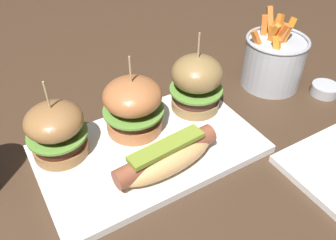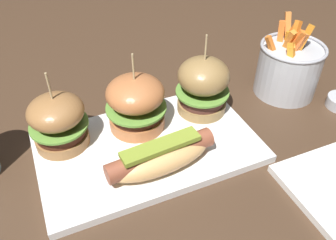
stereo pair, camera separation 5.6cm
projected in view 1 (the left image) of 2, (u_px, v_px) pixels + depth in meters
ground_plane at (150, 152)px, 0.58m from camera, size 3.00×3.00×0.00m
platter_main at (150, 149)px, 0.57m from camera, size 0.36×0.21×0.01m
hot_dog at (167, 156)px, 0.52m from camera, size 0.17×0.07×0.05m
slider_left at (56, 131)px, 0.53m from camera, size 0.09×0.09×0.13m
slider_center at (132, 106)px, 0.57m from camera, size 0.10×0.10×0.14m
slider_right at (196, 83)px, 0.62m from camera, size 0.10×0.10×0.15m
fries_bucket at (273, 60)px, 0.70m from camera, size 0.12×0.12×0.15m
sauce_ramekin at (325, 89)px, 0.70m from camera, size 0.05×0.05×0.02m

